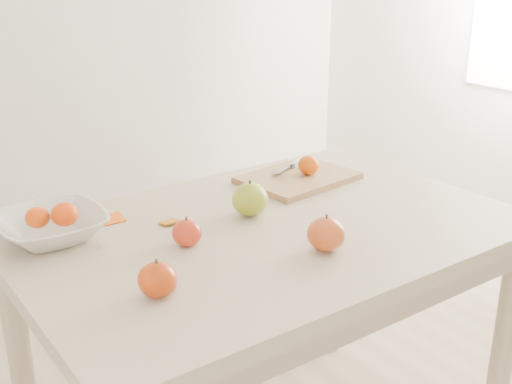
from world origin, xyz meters
TOP-DOWN VIEW (x-y plane):
  - table at (0.00, 0.00)m, footprint 1.20×0.80m
  - cutting_board at (0.26, 0.21)m, footprint 0.34×0.27m
  - board_tangerine at (0.29, 0.20)m, footprint 0.06×0.06m
  - fruit_bowl at (-0.46, 0.22)m, footprint 0.25×0.25m
  - bowl_tangerine_near at (-0.48, 0.23)m, footprint 0.06×0.06m
  - bowl_tangerine_far at (-0.43, 0.21)m, footprint 0.06×0.06m
  - orange_peel_a at (-0.30, 0.24)m, footprint 0.06×0.05m
  - orange_peel_b at (-0.19, 0.15)m, footprint 0.05×0.04m
  - paring_knife at (0.31, 0.28)m, footprint 0.16×0.08m
  - apple_green at (0.00, 0.08)m, footprint 0.09×0.09m
  - apple_red_e at (0.02, -0.19)m, footprint 0.08×0.08m
  - apple_red_d at (-0.38, -0.16)m, footprint 0.08×0.08m
  - apple_red_b at (-0.22, 0.01)m, footprint 0.07×0.07m

SIDE VIEW (x-z plane):
  - table at x=0.00m, z-range 0.28..1.03m
  - orange_peel_a at x=-0.30m, z-range 0.75..0.76m
  - orange_peel_b at x=-0.19m, z-range 0.75..0.76m
  - cutting_board at x=0.26m, z-range 0.75..0.77m
  - paring_knife at x=0.31m, z-range 0.77..0.78m
  - fruit_bowl at x=-0.46m, z-range 0.75..0.81m
  - apple_red_b at x=-0.22m, z-range 0.75..0.81m
  - apple_red_d at x=-0.38m, z-range 0.75..0.82m
  - apple_red_e at x=0.02m, z-range 0.75..0.83m
  - apple_green at x=0.00m, z-range 0.75..0.83m
  - board_tangerine at x=0.29m, z-range 0.77..0.82m
  - bowl_tangerine_near at x=-0.48m, z-range 0.78..0.83m
  - bowl_tangerine_far at x=-0.43m, z-range 0.78..0.84m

